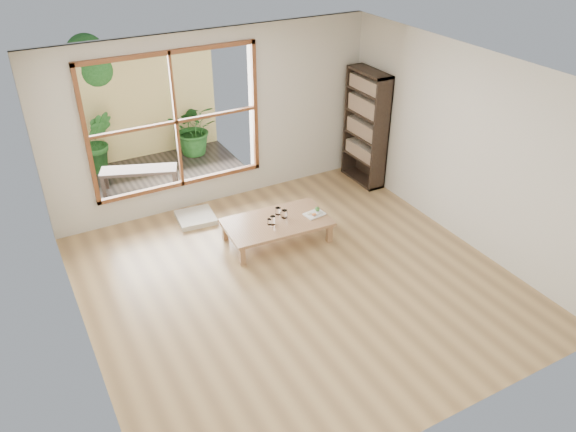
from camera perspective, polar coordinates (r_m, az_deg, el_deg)
name	(u,v)px	position (r m, az deg, el deg)	size (l,w,h in m)	color
ground	(296,281)	(7.08, 0.86, -6.61)	(5.00, 5.00, 0.00)	tan
low_table	(277,223)	(7.69, -1.14, -0.75)	(1.48, 0.89, 0.31)	#A4734F
floor_cushion	(196,218)	(8.39, -9.35, -0.16)	(0.53, 0.53, 0.08)	silver
bookshelf	(366,128)	(9.14, 7.91, 8.86)	(0.30, 0.83, 1.85)	#31251B
glass_tall	(273,220)	(7.57, -1.56, -0.45)	(0.07, 0.07, 0.13)	silver
glass_mid	(284,214)	(7.72, -0.36, 0.21)	(0.08, 0.08, 0.11)	silver
glass_short	(278,211)	(7.80, -1.03, 0.50)	(0.08, 0.08, 0.10)	silver
glass_small	(270,222)	(7.58, -1.88, -0.59)	(0.06, 0.06, 0.08)	silver
food_tray	(315,213)	(7.83, 2.76, 0.32)	(0.30, 0.23, 0.09)	white
deck	(162,178)	(9.72, -12.66, 3.79)	(2.80, 2.00, 0.05)	#312924
garden_bench	(139,172)	(9.23, -14.89, 4.32)	(1.23, 0.75, 0.38)	#31251B
bamboo_fence	(138,109)	(10.27, -14.95, 10.47)	(2.80, 0.06, 1.80)	#D8BC6F
shrub_right	(194,128)	(10.29, -9.49, 8.80)	(0.88, 0.76, 0.97)	#265B21
shrub_left	(97,142)	(10.00, -18.82, 7.16)	(0.59, 0.47, 1.06)	#265B21
garden_tree	(87,69)	(10.21, -19.71, 13.92)	(1.04, 0.85, 2.22)	#4C3D2D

